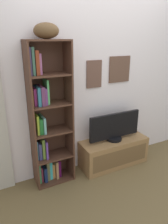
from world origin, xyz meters
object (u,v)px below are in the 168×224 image
bookshelf (46,122)px  tv_stand (113,152)px  television (115,127)px  football (46,31)px

bookshelf → tv_stand: (0.97, -0.08, -0.63)m
television → tv_stand: bearing=-90.0°
tv_stand → television: bearing=90.0°
bookshelf → tv_stand: size_ratio=1.78×
television → football: bearing=177.0°
football → tv_stand: football is taller
tv_stand → football: bearing=176.9°
bookshelf → tv_stand: bookshelf is taller
bookshelf → tv_stand: bearing=-4.7°
bookshelf → television: (0.97, -0.08, -0.23)m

